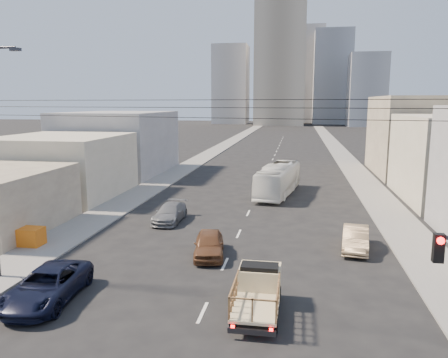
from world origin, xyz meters
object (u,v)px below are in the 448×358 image
(flatbed_pickup, at_px, (258,289))
(crate_stack, at_px, (29,236))
(city_bus, at_px, (278,179))
(navy_pickup, at_px, (47,285))
(sedan_grey, at_px, (170,213))
(sedan_tan, at_px, (356,239))
(sedan_brown, at_px, (209,244))

(flatbed_pickup, xyz_separation_m, crate_stack, (-15.40, 6.50, -0.40))
(city_bus, bearing_deg, navy_pickup, -100.92)
(navy_pickup, xyz_separation_m, sedan_grey, (1.65, 14.40, -0.08))
(sedan_tan, relative_size, crate_stack, 2.46)
(navy_pickup, distance_m, sedan_grey, 14.49)
(sedan_tan, xyz_separation_m, crate_stack, (-20.73, -2.91, -0.04))
(navy_pickup, xyz_separation_m, city_bus, (9.52, 26.15, 0.77))
(city_bus, bearing_deg, sedan_tan, -61.86)
(flatbed_pickup, relative_size, sedan_tan, 1.00)
(sedan_tan, bearing_deg, sedan_brown, -156.25)
(flatbed_pickup, xyz_separation_m, city_bus, (-0.28, 25.64, 0.44))
(sedan_grey, bearing_deg, city_bus, 56.48)
(flatbed_pickup, height_order, crate_stack, flatbed_pickup)
(sedan_brown, height_order, crate_stack, sedan_brown)
(city_bus, relative_size, sedan_brown, 2.54)
(city_bus, xyz_separation_m, sedan_brown, (-3.29, -18.90, -0.80))
(sedan_tan, xyz_separation_m, sedan_grey, (-13.48, 4.48, -0.04))
(flatbed_pickup, relative_size, city_bus, 0.40)
(sedan_brown, distance_m, sedan_grey, 8.48)
(navy_pickup, bearing_deg, sedan_brown, 45.20)
(sedan_tan, bearing_deg, city_bus, 116.15)
(navy_pickup, xyz_separation_m, crate_stack, (-5.60, 7.01, -0.08))
(flatbed_pickup, height_order, navy_pickup, flatbed_pickup)
(navy_pickup, height_order, sedan_grey, navy_pickup)
(flatbed_pickup, distance_m, crate_stack, 16.72)
(sedan_grey, height_order, crate_stack, sedan_grey)
(sedan_brown, distance_m, sedan_tan, 9.29)
(navy_pickup, height_order, sedan_tan, navy_pickup)
(flatbed_pickup, distance_m, city_bus, 25.64)
(flatbed_pickup, bearing_deg, city_bus, 90.62)
(crate_stack, bearing_deg, sedan_brown, 1.18)
(city_bus, bearing_deg, flatbed_pickup, -80.30)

